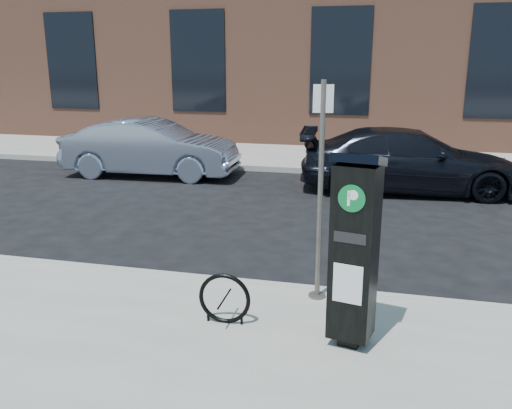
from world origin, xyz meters
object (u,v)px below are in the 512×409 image
(car_silver, at_px, (151,148))
(parking_kiosk, at_px, (354,249))
(sign_pole, at_px, (320,195))
(car_dark, at_px, (409,161))
(bike_rack, at_px, (225,299))

(car_silver, bearing_deg, parking_kiosk, -146.78)
(sign_pole, distance_m, car_dark, 7.01)
(car_silver, bearing_deg, sign_pole, -145.18)
(parking_kiosk, relative_size, car_dark, 0.41)
(sign_pole, relative_size, car_dark, 0.53)
(sign_pole, relative_size, bike_rack, 4.44)
(bike_rack, height_order, car_dark, car_dark)
(bike_rack, relative_size, car_silver, 0.13)
(sign_pole, bearing_deg, car_silver, 118.08)
(sign_pole, distance_m, bike_rack, 1.72)
(bike_rack, xyz_separation_m, car_dark, (2.24, 7.80, 0.30))
(car_silver, height_order, car_dark, car_silver)
(sign_pole, bearing_deg, parking_kiosk, -75.37)
(sign_pole, xyz_separation_m, car_dark, (1.30, 6.84, -0.76))
(parking_kiosk, xyz_separation_m, sign_pole, (-0.50, 1.09, 0.28))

